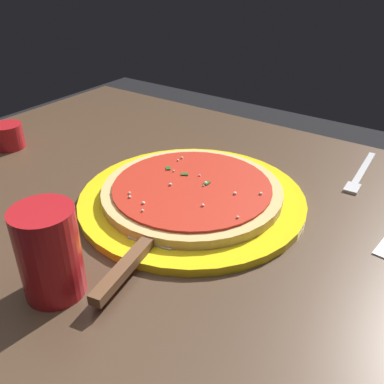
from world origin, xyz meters
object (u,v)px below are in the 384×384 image
Objects in this scene: fork at (360,174)px; serving_plate at (192,199)px; pizza_server at (140,252)px; cup_small_sauce at (8,136)px; pizza at (192,191)px; cup_tall_drink at (49,253)px.

serving_plate is at bearing -127.92° from fork.
pizza_server reaches higher than serving_plate.
fork is at bearing 52.08° from serving_plate.
pizza is at bearing 4.95° from cup_small_sauce.
cup_tall_drink is (-0.02, -0.27, 0.04)m from pizza.
serving_plate is 0.45m from cup_small_sauce.
cup_small_sauce is 0.72m from fork.
serving_plate is 3.16× the size of cup_tall_drink.
cup_tall_drink is (-0.05, -0.10, 0.04)m from pizza_server.
pizza is at bearing -110.89° from serving_plate.
cup_tall_drink is at bearing -93.69° from pizza.
pizza_server is (0.03, -0.17, -0.00)m from pizza.
pizza reaches higher than serving_plate.
cup_tall_drink is 0.58m from fork.
pizza_server is 1.87× the size of cup_tall_drink.
pizza_server is 3.52× the size of cup_small_sauce.
cup_small_sauce reaches higher than pizza_server.
serving_plate is at bearing 86.30° from cup_tall_drink.
serving_plate reaches higher than fork.
cup_small_sauce is at bearing 164.73° from pizza_server.
cup_small_sauce reaches higher than pizza.
fork is (0.17, 0.43, -0.02)m from pizza_server.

